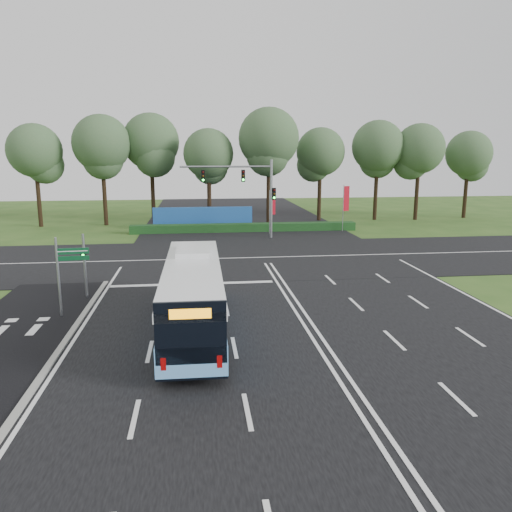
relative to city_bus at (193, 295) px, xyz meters
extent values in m
plane|color=#2C501A|center=(4.89, 2.85, -1.64)|extent=(120.00, 120.00, 0.00)
cube|color=black|center=(4.89, 2.85, -1.62)|extent=(20.00, 120.00, 0.04)
cube|color=black|center=(4.89, 14.85, -1.61)|extent=(120.00, 14.00, 0.05)
cube|color=black|center=(-7.61, -0.15, -1.61)|extent=(5.00, 18.00, 0.06)
cube|color=gray|center=(-5.21, -0.15, -1.58)|extent=(0.25, 18.00, 0.12)
cube|color=#6CB5FB|center=(0.00, 0.01, -0.63)|extent=(2.45, 11.33, 1.04)
cube|color=black|center=(0.00, 0.01, -1.10)|extent=(2.43, 11.28, 0.28)
cube|color=black|center=(0.00, 0.01, 0.32)|extent=(2.36, 11.16, 0.90)
cube|color=white|center=(0.00, 0.01, 0.88)|extent=(2.45, 11.33, 0.33)
cube|color=white|center=(0.00, 0.01, 1.21)|extent=(2.40, 10.88, 0.33)
cube|color=white|center=(0.02, 2.37, 1.49)|extent=(1.53, 2.84, 0.24)
cube|color=black|center=(-0.05, -5.58, 0.36)|extent=(2.29, 0.14, 2.07)
cube|color=orange|center=(-0.05, -5.62, 1.02)|extent=(1.32, 0.07, 0.33)
cylinder|color=black|center=(-1.07, 3.23, -1.15)|extent=(0.27, 0.98, 0.98)
cylinder|color=black|center=(1.13, 3.21, -1.15)|extent=(0.27, 0.98, 0.98)
cylinder|color=black|center=(-1.13, -3.56, -1.15)|extent=(0.27, 0.98, 0.98)
cylinder|color=black|center=(1.07, -3.58, -1.15)|extent=(0.27, 0.98, 0.98)
cylinder|color=gray|center=(-5.69, 5.83, 0.09)|extent=(0.14, 0.14, 3.45)
cube|color=black|center=(-5.69, 5.65, 0.73)|extent=(0.29, 0.20, 0.39)
sphere|color=#19F233|center=(-5.69, 5.55, 0.73)|extent=(0.14, 0.14, 0.14)
cylinder|color=gray|center=(-6.22, 2.71, 0.27)|extent=(0.11, 0.11, 3.81)
cube|color=#0C4322|center=(-5.50, 2.76, 1.51)|extent=(1.43, 0.16, 0.29)
cube|color=#0C4322|center=(-5.50, 2.76, 1.17)|extent=(1.43, 0.16, 0.21)
cube|color=white|center=(-5.50, 2.73, 1.51)|extent=(1.33, 0.10, 0.04)
cylinder|color=gray|center=(7.08, 25.62, 0.44)|extent=(0.06, 0.06, 4.16)
cube|color=#B10F1E|center=(7.38, 25.69, 1.32)|extent=(0.55, 0.17, 2.22)
cylinder|color=gray|center=(14.45, 26.41, 0.62)|extent=(0.07, 0.07, 4.52)
cube|color=#B10F1E|center=(14.77, 26.49, 1.58)|extent=(0.59, 0.19, 2.41)
cylinder|color=gray|center=(6.89, 23.35, 1.86)|extent=(0.24, 0.24, 7.00)
cylinder|color=gray|center=(2.89, 23.35, 4.76)|extent=(8.00, 0.16, 0.16)
cube|color=black|center=(4.39, 23.35, 3.96)|extent=(0.32, 0.28, 1.05)
cube|color=black|center=(0.89, 23.35, 3.96)|extent=(0.32, 0.28, 1.05)
cube|color=black|center=(7.14, 23.35, 2.36)|extent=(0.32, 0.28, 1.05)
cube|color=#133414|center=(4.89, 27.35, -1.24)|extent=(22.00, 1.20, 0.80)
cube|color=#1E54A5|center=(0.89, 29.85, -0.54)|extent=(10.00, 0.30, 2.20)
cylinder|color=black|center=(-15.94, 33.34, 2.07)|extent=(0.44, 0.44, 7.40)
sphere|color=#3B5F38|center=(-15.94, 33.34, 6.16)|extent=(5.46, 5.46, 5.46)
cylinder|color=black|center=(-9.36, 33.69, 2.41)|extent=(0.44, 0.44, 8.09)
sphere|color=#3B5F38|center=(-9.36, 33.69, 6.88)|extent=(5.96, 5.96, 5.96)
cylinder|color=black|center=(-4.50, 35.73, 2.53)|extent=(0.44, 0.44, 8.32)
sphere|color=#3B5F38|center=(-4.50, 35.73, 7.12)|extent=(6.13, 6.13, 6.13)
cylinder|color=black|center=(1.64, 32.68, 1.92)|extent=(0.44, 0.44, 7.10)
sphere|color=#3B5F38|center=(1.64, 32.68, 5.84)|extent=(5.24, 5.24, 5.24)
cylinder|color=black|center=(7.93, 32.17, 2.67)|extent=(0.44, 0.44, 8.62)
sphere|color=#3B5F38|center=(7.93, 32.17, 7.44)|extent=(6.35, 6.35, 6.35)
cylinder|color=black|center=(14.08, 34.53, 2.00)|extent=(0.44, 0.44, 7.28)
sphere|color=#3B5F38|center=(14.08, 34.53, 6.03)|extent=(5.36, 5.36, 5.36)
cylinder|color=black|center=(20.65, 34.47, 2.30)|extent=(0.44, 0.44, 7.87)
sphere|color=#3B5F38|center=(20.65, 34.47, 6.65)|extent=(5.80, 5.80, 5.80)
cylinder|color=black|center=(25.30, 33.89, 2.17)|extent=(0.44, 0.44, 7.62)
sphere|color=#3B5F38|center=(25.30, 33.89, 6.38)|extent=(5.61, 5.61, 5.61)
cylinder|color=black|center=(31.77, 34.86, 1.91)|extent=(0.44, 0.44, 7.10)
sphere|color=#3B5F38|center=(31.77, 34.86, 5.83)|extent=(5.23, 5.23, 5.23)
camera|label=1|loc=(0.22, -20.70, 5.99)|focal=35.00mm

